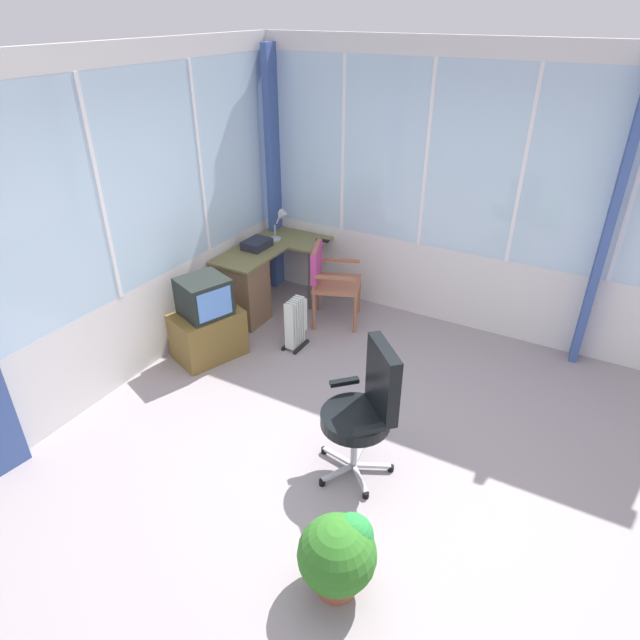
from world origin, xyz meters
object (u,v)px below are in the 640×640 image
Objects in this scene: tv_on_stand at (207,323)px; space_heater at (296,322)px; desk_lamp at (282,220)px; potted_plant at (339,553)px; tv_remote at (323,240)px; office_chair at (367,404)px; paper_tray at (257,244)px; desk at (247,286)px; wooden_armchair at (326,274)px.

tv_on_stand is 0.87m from space_heater.
tv_on_stand is at bearing -177.93° from desk_lamp.
space_heater is 1.01× the size of potted_plant.
office_chair is at bearing -148.11° from tv_remote.
paper_tray reaches higher than space_heater.
tv_remote is at bearing -72.67° from desk_lamp.
desk is at bearing 175.20° from desk_lamp.
wooden_armchair is 0.66m from space_heater.
potted_plant is (-2.39, -2.37, -0.10)m from desk.
paper_tray reaches higher than desk.
desk is at bearing -172.29° from paper_tray.
office_chair is at bearing -124.54° from desk.
office_chair reaches higher than tv_on_stand.
tv_remote is at bearing -13.73° from tv_on_stand.
tv_remote is 0.14× the size of office_chair.
tv_remote is 0.17× the size of wooden_armchair.
desk_lamp is 0.42m from paper_tray.
desk is 1.20× the size of office_chair.
desk is 8.47× the size of tv_remote.
paper_tray is 0.56× the size of space_heater.
tv_on_stand is at bearing -172.31° from paper_tray.
paper_tray is (-0.38, 0.09, -0.17)m from desk_lamp.
tv_on_stand is at bearing 54.83° from potted_plant.
desk reaches higher than space_heater.
potted_plant is at bearing -163.58° from office_chair.
paper_tray is 0.84m from wooden_armchair.
tv_remote is 1.68m from tv_on_stand.
space_heater is at bearing 179.10° from wooden_armchair.
tv_remote reaches higher than space_heater.
wooden_armchair is 1.04× the size of tv_on_stand.
desk is 0.86m from desk_lamp.
wooden_armchair is (0.37, -0.77, 0.16)m from desk.
potted_plant is (-3.18, -1.87, -0.44)m from tv_remote.
desk_lamp is 1.56m from tv_on_stand.
paper_tray is 2.74m from office_chair.
desk is at bearing 7.69° from tv_on_stand.
wooden_armchair is 0.82× the size of office_chair.
paper_tray is at bearing 130.26° from tv_remote.
desk_lamp is at bearing -13.88° from paper_tray.
potted_plant is at bearing -137.97° from paper_tray.
desk is at bearing 55.46° from office_chair.
tv_on_stand is 1.58× the size of potted_plant.
space_heater is at bearing -48.90° from tv_on_stand.
desk_lamp reaches higher than desk.
potted_plant is at bearing -143.38° from space_heater.
tv_remote is 0.74m from paper_tray.
wooden_armchair is (-0.28, -0.72, -0.39)m from desk_lamp.
desk is 2.40× the size of potted_plant.
tv_on_stand is at bearing 150.46° from wooden_armchair.
tv_remote is at bearing 35.52° from office_chair.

